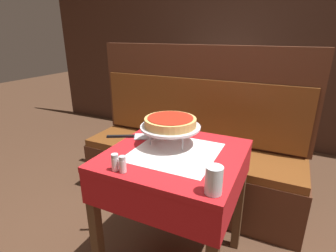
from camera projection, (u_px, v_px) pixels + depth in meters
dining_table_front at (175, 172)px, 1.43m from camera, size 0.70×0.70×0.78m
dining_table_rear at (215, 97)px, 2.99m from camera, size 0.78×0.78×0.78m
booth_bench at (190, 159)px, 2.21m from camera, size 1.80×0.49×1.28m
back_wall_panel at (251, 47)px, 3.14m from camera, size 6.00×0.04×2.40m
pizza_pan_stand at (170, 128)px, 1.45m from camera, size 0.34×0.34×0.11m
deep_dish_pizza at (170, 122)px, 1.44m from camera, size 0.29×0.29×0.05m
pizza_server at (133, 136)px, 1.58m from camera, size 0.28×0.19×0.01m
water_glass_near at (214, 180)px, 1.01m from camera, size 0.07×0.07×0.12m
salt_shaker at (115, 162)px, 1.19m from camera, size 0.03×0.03×0.08m
pepper_shaker at (123, 164)px, 1.17m from camera, size 0.03×0.03×0.08m
condiment_caddy at (221, 83)px, 2.99m from camera, size 0.11×0.11×0.18m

